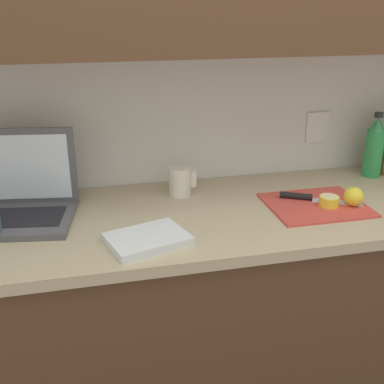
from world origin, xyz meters
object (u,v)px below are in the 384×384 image
Objects in this scene: measuring_cup at (180,181)px; lemon_whole_beside at (354,196)px; laptop at (25,198)px; bottle_water_clear at (374,147)px; lemon_half_cut at (329,201)px; cutting_board at (316,205)px; knife at (306,197)px.

lemon_whole_beside is at bearing -24.15° from measuring_cup.
laptop reaches higher than lemon_whole_beside.
bottle_water_clear is (0.24, 0.27, 0.08)m from lemon_whole_beside.
cutting_board is at bearing 146.31° from lemon_half_cut.
knife is 0.43m from bottle_water_clear.
measuring_cup is at bearing 153.88° from lemon_half_cut.
lemon_whole_beside is at bearing -18.94° from cutting_board.
cutting_board is 5.00× the size of lemon_whole_beside.
bottle_water_clear is at bearing 33.42° from cutting_board.
bottle_water_clear is at bearing 12.99° from laptop.
measuring_cup is at bearing 154.53° from cutting_board.
bottle_water_clear reaches higher than knife.
measuring_cup is (-0.41, 0.16, 0.03)m from knife.
lemon_whole_beside is at bearing -4.44° from knife.
lemon_whole_beside reaches higher than cutting_board.
lemon_half_cut is (0.03, -0.02, 0.02)m from cutting_board.
lemon_half_cut reaches higher than knife.
laptop is at bearing 171.84° from cutting_board.
knife is 4.01× the size of lemon_whole_beside.
laptop reaches higher than cutting_board.
lemon_whole_beside is 0.37m from bottle_water_clear.
lemon_half_cut is (0.05, -0.06, 0.01)m from knife.
lemon_half_cut is at bearing -0.45° from laptop.
lemon_whole_beside is at bearing -11.54° from lemon_half_cut.
cutting_board is at bearing -40.89° from knife.
knife is at bearing -21.53° from measuring_cup.
laptop is at bearing 170.82° from lemon_half_cut.
lemon_half_cut is 1.02× the size of lemon_whole_beside.
laptop is 1.30m from bottle_water_clear.
lemon_whole_beside reaches higher than lemon_half_cut.
measuring_cup is at bearing 16.16° from laptop.
knife is at bearing 2.94° from laptop.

